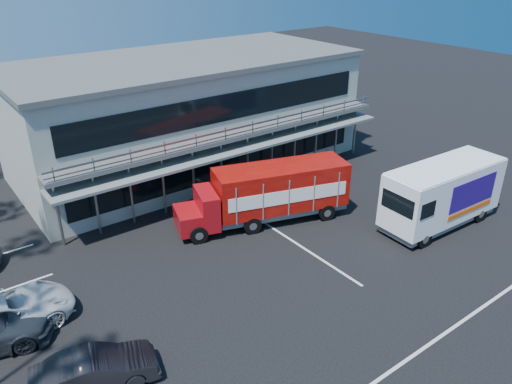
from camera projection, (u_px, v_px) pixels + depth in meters
ground at (299, 281)px, 22.48m from camera, size 120.00×120.00×0.00m
building at (187, 113)px, 33.25m from camera, size 22.40×12.00×7.30m
red_truck at (270, 192)px, 26.75m from camera, size 9.56×4.80×3.15m
white_van at (442, 194)px, 26.33m from camera, size 7.19×2.73×3.47m
parked_car_b at (95, 371)px, 16.76m from camera, size 4.40×2.41×1.38m
parked_car_c at (2, 316)px, 19.18m from camera, size 5.59×2.88×1.51m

